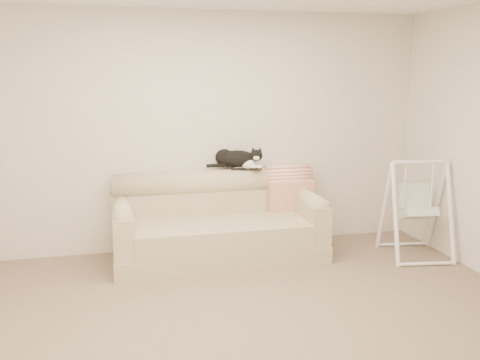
% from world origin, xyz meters
% --- Properties ---
extents(ground_plane, '(5.00, 5.00, 0.00)m').
position_xyz_m(ground_plane, '(0.00, 0.00, 0.00)').
color(ground_plane, brown).
rests_on(ground_plane, ground).
extents(room_shell, '(5.04, 4.04, 2.60)m').
position_xyz_m(room_shell, '(0.00, 0.00, 1.53)').
color(room_shell, beige).
rests_on(room_shell, ground).
extents(sofa, '(2.20, 0.93, 0.90)m').
position_xyz_m(sofa, '(0.08, 1.62, 0.35)').
color(sofa, tan).
rests_on(sofa, ground).
extents(remote_a, '(0.19, 0.08, 0.03)m').
position_xyz_m(remote_a, '(0.38, 1.84, 0.91)').
color(remote_a, black).
rests_on(remote_a, sofa).
extents(remote_b, '(0.17, 0.11, 0.02)m').
position_xyz_m(remote_b, '(0.54, 1.82, 0.91)').
color(remote_b, black).
rests_on(remote_b, sofa).
extents(tuxedo_cat, '(0.62, 0.41, 0.25)m').
position_xyz_m(tuxedo_cat, '(0.36, 1.88, 1.01)').
color(tuxedo_cat, black).
rests_on(tuxedo_cat, sofa).
extents(throw_blanket, '(0.52, 0.38, 0.58)m').
position_xyz_m(throw_blanket, '(0.94, 1.84, 0.72)').
color(throw_blanket, '#C9573A').
rests_on(throw_blanket, sofa).
extents(baby_swing, '(0.73, 0.77, 1.06)m').
position_xyz_m(baby_swing, '(2.15, 1.13, 0.52)').
color(baby_swing, white).
rests_on(baby_swing, ground).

